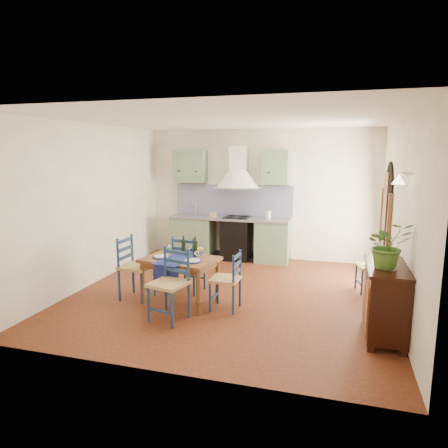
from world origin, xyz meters
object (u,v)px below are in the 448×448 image
(dining_table, at_px, (180,263))
(potted_plant, at_px, (388,245))
(sideboard, at_px, (385,299))
(chair_near, at_px, (170,284))

(dining_table, bearing_deg, potted_plant, -10.57)
(dining_table, distance_m, sideboard, 2.94)
(dining_table, bearing_deg, chair_near, -80.70)
(dining_table, distance_m, chair_near, 0.65)
(sideboard, bearing_deg, chair_near, -175.44)
(chair_near, height_order, sideboard, chair_near)
(potted_plant, bearing_deg, chair_near, -178.09)
(dining_table, height_order, chair_near, dining_table)
(dining_table, height_order, potted_plant, potted_plant)
(sideboard, bearing_deg, dining_table, 172.04)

